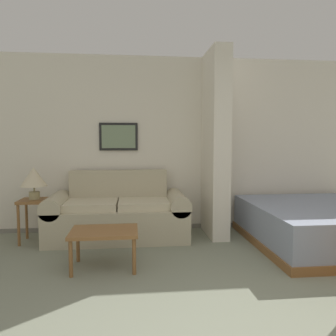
{
  "coord_description": "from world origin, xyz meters",
  "views": [
    {
      "loc": [
        -0.84,
        -1.47,
        1.34
      ],
      "look_at": [
        -0.46,
        2.08,
        1.05
      ],
      "focal_mm": 35.0,
      "sensor_mm": 36.0,
      "label": 1
    }
  ],
  "objects_px": {
    "couch": "(118,214)",
    "coffee_table": "(104,235)",
    "table_lamp": "(34,178)",
    "bed": "(322,224)"
  },
  "relations": [
    {
      "from": "table_lamp",
      "to": "bed",
      "type": "relative_size",
      "value": 0.22
    },
    {
      "from": "coffee_table",
      "to": "table_lamp",
      "type": "height_order",
      "value": "table_lamp"
    },
    {
      "from": "coffee_table",
      "to": "table_lamp",
      "type": "xyz_separation_m",
      "value": [
        -0.99,
        1.01,
        0.5
      ]
    },
    {
      "from": "couch",
      "to": "bed",
      "type": "xyz_separation_m",
      "value": [
        2.65,
        -0.57,
        -0.07
      ]
    },
    {
      "from": "couch",
      "to": "coffee_table",
      "type": "height_order",
      "value": "couch"
    },
    {
      "from": "bed",
      "to": "coffee_table",
      "type": "bearing_deg",
      "value": -169.49
    },
    {
      "from": "coffee_table",
      "to": "bed",
      "type": "distance_m",
      "value": 2.8
    },
    {
      "from": "table_lamp",
      "to": "bed",
      "type": "xyz_separation_m",
      "value": [
        3.74,
        -0.5,
        -0.6
      ]
    },
    {
      "from": "couch",
      "to": "coffee_table",
      "type": "relative_size",
      "value": 2.73
    },
    {
      "from": "couch",
      "to": "coffee_table",
      "type": "xyz_separation_m",
      "value": [
        -0.1,
        -1.08,
        0.02
      ]
    }
  ]
}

